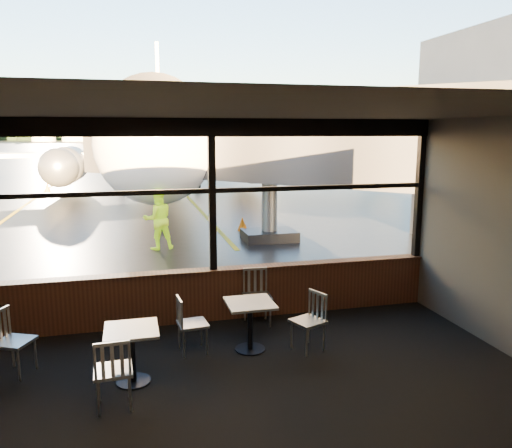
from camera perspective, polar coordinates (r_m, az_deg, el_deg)
name	(u,v)px	position (r m, az deg, el deg)	size (l,w,h in m)	color
ground_plane	(134,145)	(128.36, -13.79, 8.71)	(520.00, 520.00, 0.00)	black
carpet_floor	(255,408)	(6.38, -0.07, -20.32)	(8.00, 6.00, 0.01)	black
ceiling	(255,111)	(5.49, -0.08, 12.81)	(8.00, 6.00, 0.04)	#38332D
wall_back	(385,407)	(3.08, 14.58, -19.60)	(8.00, 0.04, 3.50)	#504940
window_sill	(214,295)	(8.88, -4.86, -8.12)	(8.00, 0.28, 0.90)	#512918
window_header	(211,127)	(8.42, -5.17, 10.93)	(8.00, 0.18, 0.30)	black
mullion_centre	(212,197)	(8.49, -5.04, 3.15)	(0.12, 0.12, 2.60)	black
mullion_right	(419,190)	(9.91, 18.16, 3.72)	(0.12, 0.12, 2.60)	black
window_transom	(212,191)	(8.48, -5.05, 3.82)	(8.00, 0.10, 0.08)	black
airliner	(157,95)	(29.12, -11.25, 14.26)	(28.89, 34.67, 10.59)	white
jet_bridge	(304,157)	(14.69, 5.49, 7.61)	(9.58, 11.71, 5.11)	#2B2B2E
cafe_table_near	(250,326)	(7.69, -0.69, -11.61)	(0.70, 0.70, 0.77)	#A7A39A
cafe_table_mid	(132,356)	(6.97, -13.94, -14.41)	(0.69, 0.69, 0.76)	gray
chair_near_e	(308,322)	(7.71, 5.95, -11.08)	(0.49, 0.49, 0.90)	#AFAA9E
chair_near_w	(193,324)	(7.66, -7.26, -11.32)	(0.48, 0.48, 0.89)	#B1ACA0
chair_near_n	(257,297)	(8.64, 0.15, -8.40)	(0.53, 0.53, 0.97)	#B7B1A6
chair_mid_s	(113,371)	(6.43, -16.01, -15.87)	(0.51, 0.51, 0.93)	beige
chair_mid_w	(14,342)	(7.70, -25.90, -12.08)	(0.50, 0.50, 0.92)	#ADA89C
ground_crew	(158,219)	(14.29, -11.14, 0.54)	(0.84, 0.65, 1.72)	#BFF219
cone_nose	(245,231)	(15.68, -1.24, -0.76)	(0.32, 0.32, 0.44)	#DC6506
cone_wing	(47,188)	(29.71, -22.74, 3.83)	(0.37, 0.37, 0.52)	#ED4907
hangar_mid	(131,127)	(193.33, -14.08, 10.68)	(38.00, 15.00, 10.00)	silver
hangar_right	(291,125)	(196.17, 4.07, 11.24)	(50.00, 20.00, 12.00)	silver
fuel_tank_a	(43,133)	(192.46, -23.14, 9.57)	(8.00, 8.00, 6.00)	silver
fuel_tank_b	(73,133)	(191.23, -20.14, 9.76)	(8.00, 8.00, 6.00)	silver
fuel_tank_c	(103,133)	(190.51, -17.10, 9.94)	(8.00, 8.00, 6.00)	silver
treeline	(131,125)	(218.34, -14.14, 10.88)	(360.00, 3.00, 12.00)	black
cone_extra	(242,224)	(16.80, -1.57, 0.02)	(0.33, 0.33, 0.46)	#E16407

